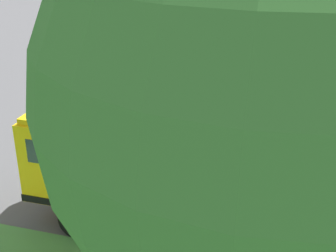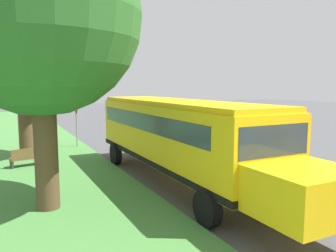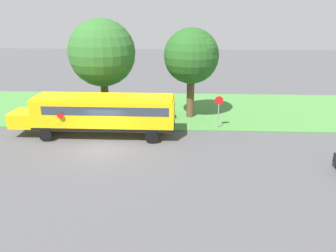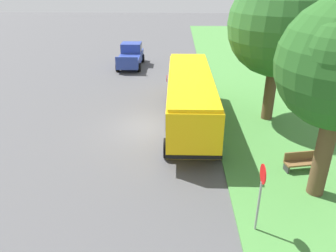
{
  "view_description": "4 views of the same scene",
  "coord_description": "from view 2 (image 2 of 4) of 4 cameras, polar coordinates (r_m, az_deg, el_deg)",
  "views": [
    {
      "loc": [
        -12.89,
        -1.72,
        7.66
      ],
      "look_at": [
        -0.52,
        1.86,
        1.98
      ],
      "focal_mm": 50.0,
      "sensor_mm": 36.0,
      "label": 1
    },
    {
      "loc": [
        -8.45,
        -11.46,
        3.7
      ],
      "look_at": [
        -1.58,
        2.2,
        1.84
      ],
      "focal_mm": 35.0,
      "sensor_mm": 36.0,
      "label": 2
    },
    {
      "loc": [
        20.74,
        5.66,
        9.28
      ],
      "look_at": [
        -0.78,
        4.56,
        1.54
      ],
      "focal_mm": 35.0,
      "sensor_mm": 36.0,
      "label": 3
    },
    {
      "loc": [
        -1.73,
        17.5,
        8.37
      ],
      "look_at": [
        -1.35,
        2.91,
        1.49
      ],
      "focal_mm": 35.0,
      "sensor_mm": 36.0,
      "label": 4
    }
  ],
  "objects": [
    {
      "name": "oak_tree_roadside_mid",
      "position": [
        17.91,
        -23.89,
        12.18
      ],
      "size": [
        4.71,
        4.71,
        7.84
      ],
      "color": "brown",
      "rests_on": "ground"
    },
    {
      "name": "oak_tree_beside_bus",
      "position": [
        10.11,
        -21.71,
        17.25
      ],
      "size": [
        5.74,
        5.74,
        8.58
      ],
      "color": "brown",
      "rests_on": "ground"
    },
    {
      "name": "car_black_nearest",
      "position": [
        30.89,
        -5.21,
        1.68
      ],
      "size": [
        2.02,
        4.4,
        1.56
      ],
      "color": "black",
      "rests_on": "ground"
    },
    {
      "name": "park_bench",
      "position": [
        16.26,
        -23.0,
        -5.05
      ],
      "size": [
        1.66,
        0.78,
        0.92
      ],
      "color": "brown",
      "rests_on": "ground"
    },
    {
      "name": "school_bus",
      "position": [
        12.48,
        1.82,
        -1.23
      ],
      "size": [
        2.85,
        12.42,
        3.16
      ],
      "color": "yellow",
      "rests_on": "ground"
    },
    {
      "name": "stop_sign",
      "position": [
        20.36,
        -15.66,
        1.16
      ],
      "size": [
        0.08,
        0.68,
        2.74
      ],
      "color": "gray",
      "rests_on": "ground"
    },
    {
      "name": "ground_plane",
      "position": [
        14.71,
        9.49,
        -7.71
      ],
      "size": [
        120.0,
        120.0,
        0.0
      ],
      "primitive_type": "plane",
      "color": "#4C4C4F"
    }
  ]
}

